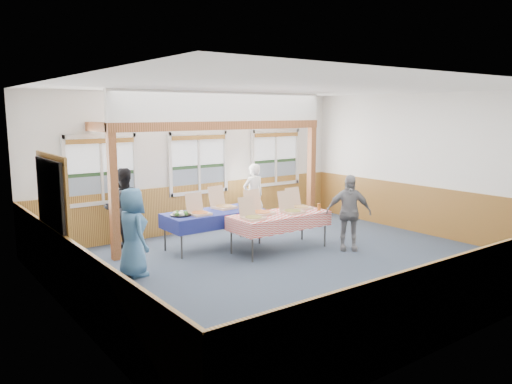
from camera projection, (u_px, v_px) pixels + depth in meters
floor at (295, 265)px, 9.13m from camera, size 8.00×8.00×0.00m
ceiling at (298, 87)px, 8.62m from camera, size 8.00×8.00×0.00m
wall_back at (198, 163)px, 11.65m from camera, size 8.00×0.00×8.00m
wall_front at (485, 209)px, 6.10m from camera, size 8.00×0.00×8.00m
wall_left at (66, 203)px, 6.52m from camera, size 0.00×8.00×8.00m
wall_right at (430, 165)px, 11.23m from camera, size 0.00×8.00×8.00m
wainscot_back at (199, 207)px, 11.80m from camera, size 7.98×0.05×1.10m
wainscot_front at (477, 290)px, 6.29m from camera, size 7.98×0.05×1.10m
wainscot_left at (72, 279)px, 6.70m from camera, size 0.05×6.98×1.10m
wainscot_right at (427, 210)px, 11.38m from camera, size 0.05×6.98×1.10m
cased_opening at (53, 230)px, 7.35m from camera, size 0.06×1.30×2.10m
window_left at (101, 166)px, 10.25m from camera, size 1.56×0.10×1.46m
window_mid at (199, 159)px, 11.60m from camera, size 1.56×0.10×1.46m
window_right at (275, 154)px, 12.96m from camera, size 1.56×0.10×1.46m
post_left at (114, 197)px, 9.29m from camera, size 0.15×0.15×2.40m
post_right at (311, 177)px, 12.23m from camera, size 0.15×0.15×2.40m
cross_beam at (225, 125)px, 10.56m from camera, size 5.15×0.18×0.18m
table_left at (213, 214)px, 10.24m from camera, size 2.16×1.23×0.76m
table_right at (279, 216)px, 10.02m from camera, size 2.23×1.63×0.76m
pizza_box_a at (199, 211)px, 9.90m from camera, size 0.37×0.46×0.41m
pizza_box_b at (223, 205)px, 10.55m from camera, size 0.48×0.56×0.45m
pizza_box_c at (252, 216)px, 9.48m from camera, size 0.37×0.46×0.40m
pizza_box_d at (260, 211)px, 9.95m from camera, size 0.47×0.56×0.47m
pizza_box_e at (292, 209)px, 10.09m from camera, size 0.40×0.49×0.42m
pizza_box_f at (299, 206)px, 10.50m from camera, size 0.41×0.49×0.43m
veggie_tray at (181, 214)px, 9.79m from camera, size 0.41×0.41×0.09m
drink_glass at (319, 207)px, 10.30m from camera, size 0.07×0.07×0.15m
woman_white at (253, 196)px, 12.02m from camera, size 0.57×0.38×1.55m
woman_black at (123, 208)px, 10.27m from camera, size 0.87×0.72×1.65m
man_blue at (133, 232)px, 8.44m from camera, size 0.49×0.75×1.52m
person_grey at (349, 212)px, 10.05m from camera, size 0.93×0.87×1.54m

